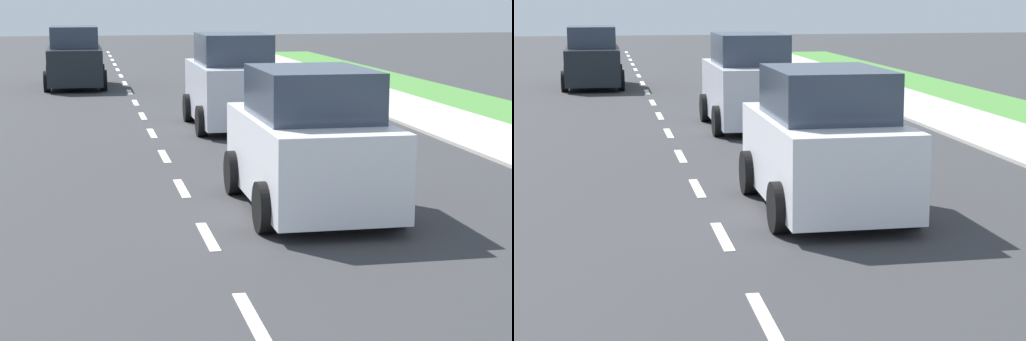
% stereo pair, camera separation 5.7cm
% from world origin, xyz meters
% --- Properties ---
extents(ground_plane, '(96.00, 96.00, 0.00)m').
position_xyz_m(ground_plane, '(0.00, 21.00, 0.00)').
color(ground_plane, '#333335').
extents(lane_center_line, '(0.14, 46.40, 0.01)m').
position_xyz_m(lane_center_line, '(0.00, 25.20, 0.00)').
color(lane_center_line, silver).
rests_on(lane_center_line, ground).
extents(car_outgoing_far, '(2.01, 3.95, 2.19)m').
position_xyz_m(car_outgoing_far, '(1.94, 18.30, 1.02)').
color(car_outgoing_far, silver).
rests_on(car_outgoing_far, ground).
extents(car_outgoing_ahead, '(2.02, 3.88, 2.05)m').
position_xyz_m(car_outgoing_ahead, '(1.66, 9.96, 0.95)').
color(car_outgoing_ahead, silver).
rests_on(car_outgoing_ahead, ground).
extents(car_oncoming_third, '(2.01, 4.18, 2.04)m').
position_xyz_m(car_oncoming_third, '(-1.70, 28.61, 0.95)').
color(car_oncoming_third, black).
rests_on(car_oncoming_third, ground).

